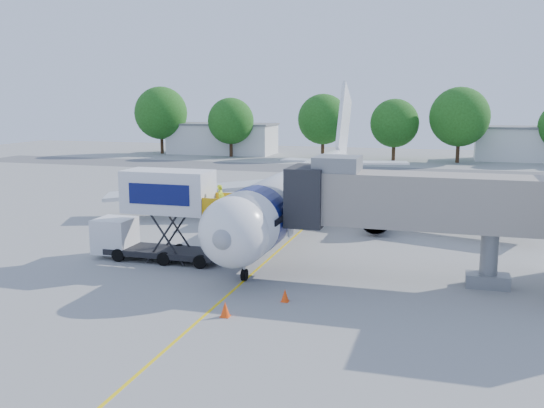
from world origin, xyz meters
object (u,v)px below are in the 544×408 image
(aircraft, at_px, (304,190))
(ground_tug, at_px, (258,337))
(jet_bridge, at_px, (402,201))
(catering_hiloader, at_px, (159,215))

(aircraft, distance_m, ground_tug, 22.87)
(jet_bridge, relative_size, ground_tug, 3.69)
(jet_bridge, distance_m, catering_hiloader, 14.35)
(jet_bridge, bearing_deg, ground_tug, -111.12)
(ground_tug, bearing_deg, aircraft, 81.32)
(jet_bridge, height_order, ground_tug, jet_bridge)
(aircraft, relative_size, jet_bridge, 2.71)
(catering_hiloader, distance_m, ground_tug, 15.18)
(aircraft, xyz_separation_m, ground_tug, (3.61, -22.47, -2.23))
(aircraft, height_order, jet_bridge, aircraft)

